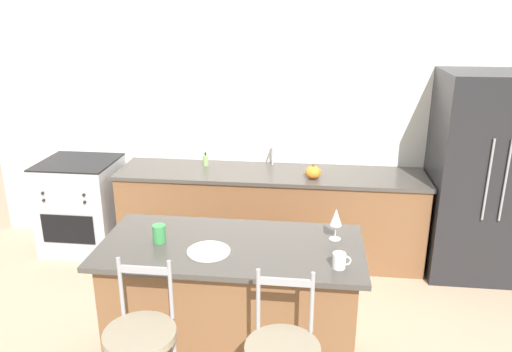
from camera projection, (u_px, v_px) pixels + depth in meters
ground_plane at (266, 273)px, 4.73m from camera, size 18.00×18.00×0.00m
wall_back at (274, 117)px, 4.98m from camera, size 6.00×0.07×2.70m
back_counter at (270, 214)px, 4.95m from camera, size 2.96×0.70×0.89m
sink_faucet at (273, 152)px, 4.96m from camera, size 0.02×0.13×0.22m
kitchen_island at (232, 304)px, 3.42m from camera, size 1.73×0.83×0.92m
refrigerator at (481, 176)px, 4.52m from camera, size 0.86×0.77×1.88m
oven_range at (83, 204)px, 5.13m from camera, size 0.73×0.71×0.93m
bar_stool_near at (142, 351)px, 2.76m from camera, size 0.40×0.40×1.09m
dinner_plate at (209, 251)px, 3.17m from camera, size 0.28×0.28×0.02m
wine_glass at (336, 218)px, 3.30m from camera, size 0.08×0.08×0.22m
coffee_mug at (340, 260)px, 2.97m from camera, size 0.11×0.08×0.10m
tumbler_cup at (159, 234)px, 3.29m from camera, size 0.09×0.09×0.12m
pumpkin_decoration at (313, 172)px, 4.60m from camera, size 0.15×0.15×0.14m
soap_bottle at (206, 160)px, 4.97m from camera, size 0.05×0.05×0.14m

